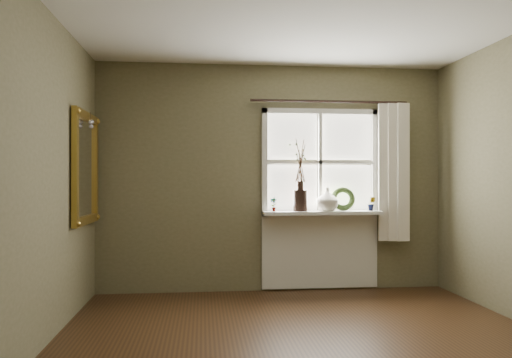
{
  "coord_description": "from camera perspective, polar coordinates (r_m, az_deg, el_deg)",
  "views": [
    {
      "loc": [
        -0.81,
        -3.45,
        1.27
      ],
      "look_at": [
        -0.27,
        1.55,
        1.28
      ],
      "focal_mm": 35.0,
      "sensor_mm": 36.0,
      "label": 1
    }
  ],
  "objects": [
    {
      "name": "wall_back",
      "position": [
        5.81,
        1.87,
        0.14
      ],
      "size": [
        4.0,
        0.1,
        2.6
      ],
      "primitive_type": "cube",
      "color": "#686244",
      "rests_on": "ground"
    },
    {
      "name": "wall_left",
      "position": [
        3.67,
        -25.92,
        0.33
      ],
      "size": [
        0.1,
        4.5,
        2.6
      ],
      "primitive_type": "cube",
      "color": "#686244",
      "rests_on": "ground"
    },
    {
      "name": "window_frame",
      "position": [
        5.84,
        7.32,
        1.91
      ],
      "size": [
        1.36,
        0.06,
        1.24
      ],
      "color": "silver",
      "rests_on": "wall_back"
    },
    {
      "name": "window_sill",
      "position": [
        5.75,
        7.57,
        -3.84
      ],
      "size": [
        1.36,
        0.26,
        0.04
      ],
      "primitive_type": "cube",
      "color": "silver",
      "rests_on": "wall_back"
    },
    {
      "name": "window_apron",
      "position": [
        5.9,
        7.32,
        -8.05
      ],
      "size": [
        1.36,
        0.04,
        0.88
      ],
      "primitive_type": "cube",
      "color": "silver",
      "rests_on": "ground"
    },
    {
      "name": "dark_jug",
      "position": [
        5.68,
        5.09,
        -2.47
      ],
      "size": [
        0.2,
        0.2,
        0.24
      ],
      "primitive_type": "cylinder",
      "rotation": [
        0.0,
        0.0,
        -0.24
      ],
      "color": "black",
      "rests_on": "window_sill"
    },
    {
      "name": "cream_vase",
      "position": [
        5.75,
        8.16,
        -2.3
      ],
      "size": [
        0.33,
        0.33,
        0.27
      ],
      "primitive_type": "imported",
      "rotation": [
        0.0,
        0.0,
        -0.35
      ],
      "color": "silver",
      "rests_on": "window_sill"
    },
    {
      "name": "wreath",
      "position": [
        5.84,
        9.91,
        -2.55
      ],
      "size": [
        0.29,
        0.15,
        0.29
      ],
      "primitive_type": "torus",
      "rotation": [
        1.36,
        0.0,
        -0.11
      ],
      "color": "#2D411C",
      "rests_on": "window_sill"
    },
    {
      "name": "potted_plant_left",
      "position": [
        5.63,
        2.03,
        -2.9
      ],
      "size": [
        0.1,
        0.08,
        0.16
      ],
      "primitive_type": "imported",
      "rotation": [
        0.0,
        0.0,
        -0.36
      ],
      "color": "#2D411C",
      "rests_on": "window_sill"
    },
    {
      "name": "potted_plant_right",
      "position": [
        5.9,
        13.06,
        -2.76
      ],
      "size": [
        0.11,
        0.1,
        0.16
      ],
      "primitive_type": "imported",
      "rotation": [
        0.0,
        0.0,
        -0.36
      ],
      "color": "#2D411C",
      "rests_on": "window_sill"
    },
    {
      "name": "curtain",
      "position": [
        6.0,
        15.37,
        0.76
      ],
      "size": [
        0.36,
        0.12,
        1.59
      ],
      "primitive_type": "cube",
      "color": "silver",
      "rests_on": "wall_back"
    },
    {
      "name": "curtain_rod",
      "position": [
        5.88,
        8.41,
        8.76
      ],
      "size": [
        1.84,
        0.03,
        0.03
      ],
      "primitive_type": "cylinder",
      "rotation": [
        0.0,
        1.57,
        0.0
      ],
      "color": "black",
      "rests_on": "wall_back"
    },
    {
      "name": "gilt_mirror",
      "position": [
        5.23,
        -18.9,
        1.22
      ],
      "size": [
        0.1,
        0.93,
        1.11
      ],
      "color": "white",
      "rests_on": "wall_left"
    }
  ]
}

